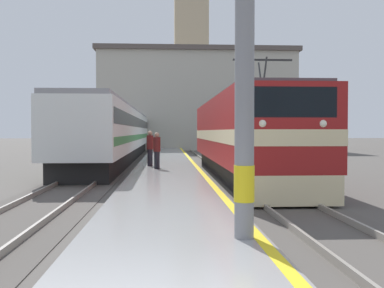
# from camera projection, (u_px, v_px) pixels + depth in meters

# --- Properties ---
(ground_plane) EXTENTS (200.00, 200.00, 0.00)m
(ground_plane) POSITION_uv_depth(u_px,v_px,m) (167.00, 159.00, 33.72)
(ground_plane) COLOR #514C47
(platform) EXTENTS (3.19, 140.00, 0.30)m
(platform) POSITION_uv_depth(u_px,v_px,m) (167.00, 161.00, 28.72)
(platform) COLOR #999999
(platform) RESTS_ON ground
(rail_track_near) EXTENTS (2.84, 140.00, 0.16)m
(rail_track_near) POSITION_uv_depth(u_px,v_px,m) (217.00, 163.00, 28.91)
(rail_track_near) COLOR #514C47
(rail_track_near) RESTS_ON ground
(rail_track_far) EXTENTS (2.83, 140.00, 0.16)m
(rail_track_far) POSITION_uv_depth(u_px,v_px,m) (113.00, 163.00, 28.52)
(rail_track_far) COLOR #514C47
(rail_track_far) RESTS_ON ground
(locomotive_train) EXTENTS (2.92, 14.95, 4.51)m
(locomotive_train) POSITION_uv_depth(u_px,v_px,m) (244.00, 137.00, 18.99)
(locomotive_train) COLOR black
(locomotive_train) RESTS_ON ground
(passenger_train) EXTENTS (2.92, 33.88, 3.62)m
(passenger_train) POSITION_uv_depth(u_px,v_px,m) (120.00, 133.00, 33.11)
(passenger_train) COLOR black
(passenger_train) RESTS_ON ground
(catenary_mast) EXTENTS (2.33, 0.34, 7.62)m
(catenary_mast) POSITION_uv_depth(u_px,v_px,m) (248.00, 11.00, 7.29)
(catenary_mast) COLOR gray
(catenary_mast) RESTS_ON platform
(person_on_platform) EXTENTS (0.34, 0.34, 1.78)m
(person_on_platform) POSITION_uv_depth(u_px,v_px,m) (150.00, 147.00, 22.68)
(person_on_platform) COLOR #23232D
(person_on_platform) RESTS_ON platform
(second_waiting_passenger) EXTENTS (0.34, 0.34, 1.70)m
(second_waiting_passenger) POSITION_uv_depth(u_px,v_px,m) (157.00, 150.00, 21.05)
(second_waiting_passenger) COLOR #23232D
(second_waiting_passenger) RESTS_ON platform
(clock_tower) EXTENTS (5.76, 5.76, 29.28)m
(clock_tower) POSITION_uv_depth(u_px,v_px,m) (191.00, 34.00, 62.53)
(clock_tower) COLOR tan
(clock_tower) RESTS_ON ground
(station_building) EXTENTS (21.98, 9.21, 11.12)m
(station_building) POSITION_uv_depth(u_px,v_px,m) (196.00, 101.00, 51.47)
(station_building) COLOR #B7B2A3
(station_building) RESTS_ON ground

